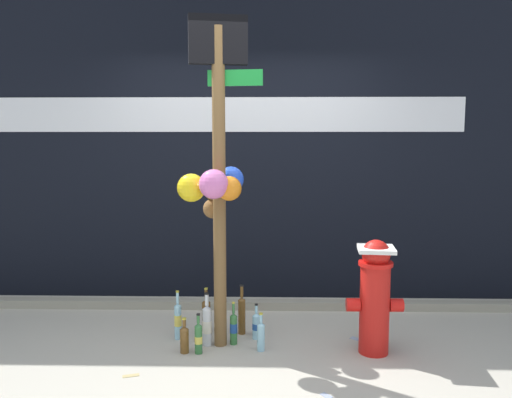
{
  "coord_description": "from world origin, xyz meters",
  "views": [
    {
      "loc": [
        0.23,
        -3.68,
        1.66
      ],
      "look_at": [
        0.13,
        0.27,
        1.18
      ],
      "focal_mm": 36.26,
      "sensor_mm": 36.0,
      "label": 1
    }
  ],
  "objects_px": {
    "bottle_5": "(198,338)",
    "bottle_8": "(234,328)",
    "bottle_4": "(184,338)",
    "bottle_0": "(256,325)",
    "bottle_3": "(206,314)",
    "memorial_post": "(217,165)",
    "bottle_7": "(242,314)",
    "bottle_2": "(261,335)",
    "bottle_1": "(207,324)",
    "fire_hydrant": "(375,294)",
    "bottle_6": "(178,320)"
  },
  "relations": [
    {
      "from": "memorial_post",
      "to": "bottle_0",
      "type": "bearing_deg",
      "value": 25.59
    },
    {
      "from": "bottle_5",
      "to": "bottle_7",
      "type": "height_order",
      "value": "bottle_7"
    },
    {
      "from": "bottle_2",
      "to": "bottle_3",
      "type": "height_order",
      "value": "bottle_3"
    },
    {
      "from": "memorial_post",
      "to": "bottle_6",
      "type": "bearing_deg",
      "value": 159.78
    },
    {
      "from": "bottle_3",
      "to": "bottle_7",
      "type": "xyz_separation_m",
      "value": [
        0.31,
        -0.05,
        0.02
      ]
    },
    {
      "from": "bottle_0",
      "to": "bottle_7",
      "type": "xyz_separation_m",
      "value": [
        -0.12,
        0.11,
        0.06
      ]
    },
    {
      "from": "bottle_1",
      "to": "bottle_5",
      "type": "distance_m",
      "value": 0.17
    },
    {
      "from": "bottle_5",
      "to": "bottle_8",
      "type": "distance_m",
      "value": 0.32
    },
    {
      "from": "bottle_2",
      "to": "bottle_6",
      "type": "height_order",
      "value": "bottle_6"
    },
    {
      "from": "bottle_3",
      "to": "bottle_8",
      "type": "distance_m",
      "value": 0.37
    },
    {
      "from": "bottle_8",
      "to": "fire_hydrant",
      "type": "bearing_deg",
      "value": -7.04
    },
    {
      "from": "bottle_2",
      "to": "bottle_4",
      "type": "xyz_separation_m",
      "value": [
        -0.59,
        -0.05,
        -0.01
      ]
    },
    {
      "from": "bottle_2",
      "to": "bottle_5",
      "type": "distance_m",
      "value": 0.48
    },
    {
      "from": "bottle_6",
      "to": "bottle_2",
      "type": "bearing_deg",
      "value": -17.87
    },
    {
      "from": "bottle_1",
      "to": "memorial_post",
      "type": "bearing_deg",
      "value": -3.58
    },
    {
      "from": "bottle_4",
      "to": "bottle_5",
      "type": "distance_m",
      "value": 0.11
    },
    {
      "from": "bottle_5",
      "to": "bottle_7",
      "type": "xyz_separation_m",
      "value": [
        0.31,
        0.4,
        0.05
      ]
    },
    {
      "from": "bottle_3",
      "to": "bottle_4",
      "type": "bearing_deg",
      "value": -104.67
    },
    {
      "from": "memorial_post",
      "to": "fire_hydrant",
      "type": "bearing_deg",
      "value": -5.05
    },
    {
      "from": "bottle_1",
      "to": "bottle_4",
      "type": "relative_size",
      "value": 1.55
    },
    {
      "from": "bottle_7",
      "to": "bottle_2",
      "type": "bearing_deg",
      "value": -64.18
    },
    {
      "from": "memorial_post",
      "to": "bottle_7",
      "type": "distance_m",
      "value": 1.3
    },
    {
      "from": "bottle_8",
      "to": "bottle_5",
      "type": "bearing_deg",
      "value": -144.58
    },
    {
      "from": "bottle_4",
      "to": "bottle_5",
      "type": "xyz_separation_m",
      "value": [
        0.11,
        -0.01,
        0.01
      ]
    },
    {
      "from": "bottle_1",
      "to": "bottle_8",
      "type": "distance_m",
      "value": 0.21
    },
    {
      "from": "bottle_0",
      "to": "bottle_3",
      "type": "xyz_separation_m",
      "value": [
        -0.43,
        0.15,
        0.04
      ]
    },
    {
      "from": "bottle_4",
      "to": "bottle_8",
      "type": "height_order",
      "value": "bottle_8"
    },
    {
      "from": "bottle_0",
      "to": "bottle_2",
      "type": "height_order",
      "value": "bottle_2"
    },
    {
      "from": "bottle_1",
      "to": "bottle_6",
      "type": "relative_size",
      "value": 1.06
    },
    {
      "from": "bottle_3",
      "to": "bottle_2",
      "type": "bearing_deg",
      "value": -39.63
    },
    {
      "from": "memorial_post",
      "to": "bottle_1",
      "type": "bearing_deg",
      "value": 176.42
    },
    {
      "from": "memorial_post",
      "to": "bottle_7",
      "type": "relative_size",
      "value": 6.01
    },
    {
      "from": "bottle_3",
      "to": "bottle_7",
      "type": "relative_size",
      "value": 0.9
    },
    {
      "from": "bottle_2",
      "to": "bottle_5",
      "type": "relative_size",
      "value": 0.96
    },
    {
      "from": "bottle_8",
      "to": "bottle_1",
      "type": "bearing_deg",
      "value": -173.98
    },
    {
      "from": "bottle_5",
      "to": "bottle_7",
      "type": "bearing_deg",
      "value": 52.42
    },
    {
      "from": "bottle_4",
      "to": "bottle_6",
      "type": "relative_size",
      "value": 0.68
    },
    {
      "from": "memorial_post",
      "to": "bottle_7",
      "type": "xyz_separation_m",
      "value": [
        0.18,
        0.25,
        -1.27
      ]
    },
    {
      "from": "bottle_0",
      "to": "bottle_6",
      "type": "height_order",
      "value": "bottle_6"
    },
    {
      "from": "bottle_7",
      "to": "bottle_8",
      "type": "height_order",
      "value": "bottle_7"
    },
    {
      "from": "memorial_post",
      "to": "bottle_1",
      "type": "height_order",
      "value": "memorial_post"
    },
    {
      "from": "fire_hydrant",
      "to": "bottle_6",
      "type": "bearing_deg",
      "value": 171.46
    },
    {
      "from": "bottle_1",
      "to": "bottle_2",
      "type": "distance_m",
      "value": 0.44
    },
    {
      "from": "bottle_5",
      "to": "bottle_8",
      "type": "height_order",
      "value": "bottle_8"
    },
    {
      "from": "fire_hydrant",
      "to": "memorial_post",
      "type": "bearing_deg",
      "value": 174.95
    },
    {
      "from": "bottle_2",
      "to": "bottle_1",
      "type": "bearing_deg",
      "value": 166.91
    },
    {
      "from": "bottle_2",
      "to": "bottle_7",
      "type": "distance_m",
      "value": 0.39
    },
    {
      "from": "fire_hydrant",
      "to": "bottle_4",
      "type": "xyz_separation_m",
      "value": [
        -1.46,
        -0.04,
        -0.35
      ]
    },
    {
      "from": "fire_hydrant",
      "to": "bottle_7",
      "type": "xyz_separation_m",
      "value": [
        -1.03,
        0.36,
        -0.29
      ]
    },
    {
      "from": "fire_hydrant",
      "to": "bottle_7",
      "type": "distance_m",
      "value": 1.13
    }
  ]
}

